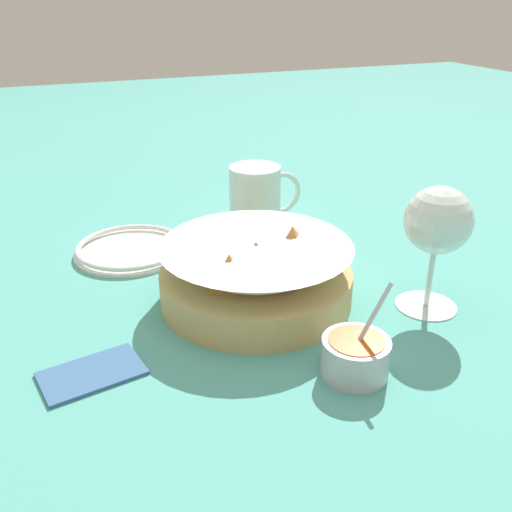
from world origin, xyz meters
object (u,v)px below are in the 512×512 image
(beer_mug, at_px, (256,200))
(side_plate, at_px, (131,248))
(sauce_cup, at_px, (355,355))
(wine_glass, at_px, (438,224))
(food_basket, at_px, (256,275))

(beer_mug, relative_size, side_plate, 0.74)
(sauce_cup, height_order, side_plate, sauce_cup)
(wine_glass, bearing_deg, side_plate, 136.24)
(wine_glass, bearing_deg, beer_mug, 107.42)
(wine_glass, xyz_separation_m, side_plate, (-0.33, 0.31, -0.11))
(sauce_cup, height_order, wine_glass, wine_glass)
(food_basket, bearing_deg, sauce_cup, -78.54)
(food_basket, height_order, wine_glass, wine_glass)
(food_basket, distance_m, side_plate, 0.25)
(sauce_cup, bearing_deg, wine_glass, 28.38)
(sauce_cup, distance_m, side_plate, 0.43)
(sauce_cup, distance_m, wine_glass, 0.21)
(food_basket, distance_m, sauce_cup, 0.19)
(sauce_cup, height_order, beer_mug, beer_mug)
(food_basket, relative_size, wine_glass, 1.54)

